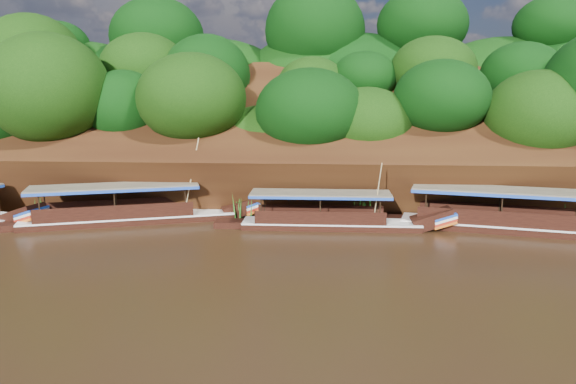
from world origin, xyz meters
The scene contains 6 objects.
ground centered at (0.00, 0.00, 0.00)m, with size 160.00×160.00×0.00m, color black.
riverbank centered at (-0.01, 22.73, 1.89)m, with size 120.00×30.06×19.40m.
boat_0 centered at (10.53, 6.90, 0.56)m, with size 15.35×5.35×6.65m.
boat_1 centered at (-0.25, 7.11, 0.49)m, with size 12.57×2.29×4.45m.
boat_2 centered at (-12.69, 7.82, 0.54)m, with size 15.04×6.81×5.62m.
reeds centered at (-3.45, 9.65, 0.88)m, with size 50.33×2.58×1.88m.
Camera 1 is at (-1.05, -25.66, 8.26)m, focal length 35.00 mm.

